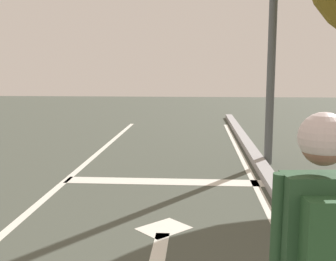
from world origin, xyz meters
TOP-DOWN VIEW (x-y plane):
  - lane_line_curbside at (2.88, 6.00)m, footprint 0.12×20.00m
  - stop_bar at (1.35, 8.65)m, footprint 3.36×0.40m
  - lane_arrow_stem at (1.51, 5.71)m, footprint 0.16×1.40m
  - lane_arrow_head at (1.51, 6.56)m, footprint 0.71×0.71m
  - curb_strip at (3.13, 6.00)m, footprint 0.24×24.00m
  - skater at (2.50, 3.75)m, footprint 0.45×0.61m

SIDE VIEW (x-z plane):
  - lane_line_curbside at x=2.88m, z-range 0.00..0.01m
  - stop_bar at x=1.35m, z-range 0.00..0.01m
  - lane_arrow_stem at x=1.51m, z-range 0.00..0.01m
  - lane_arrow_head at x=1.51m, z-range 0.00..0.01m
  - curb_strip at x=3.13m, z-range 0.00..0.14m
  - skater at x=2.50m, z-range 0.29..1.92m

